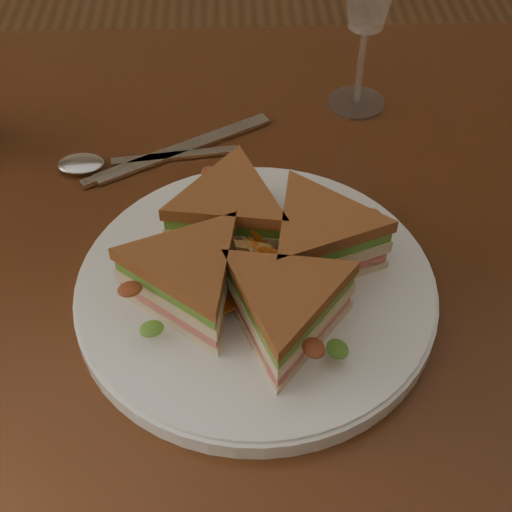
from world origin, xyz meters
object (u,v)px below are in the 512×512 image
Objects in this scene: sandwich_wedges at (256,260)px; knife at (173,153)px; table at (232,318)px; plate at (256,290)px; spoon at (104,162)px.

sandwich_wedges is 0.22m from knife.
sandwich_wedges is (0.02, -0.06, 0.14)m from table.
spoon is at bearing 129.38° from plate.
table is 4.59× the size of sandwich_wedges.
plate is 1.56× the size of knife.
spoon is 0.95× the size of knife.
knife is at bearing 5.08° from spoon.
spoon is at bearing 135.36° from table.
spoon reaches higher than knife.
knife reaches higher than table.
table is 3.97× the size of plate.
plate is at bearing -97.42° from knife.
sandwich_wedges reaches higher than plate.
sandwich_wedges is at bearing -68.21° from table.
knife is at bearing 112.08° from sandwich_wedges.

